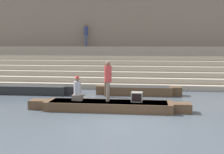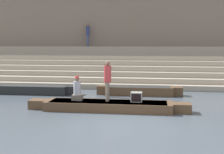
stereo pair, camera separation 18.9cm
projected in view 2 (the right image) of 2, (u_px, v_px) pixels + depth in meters
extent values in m
plane|color=#4C5660|center=(126.00, 123.00, 11.04)|extent=(120.00, 120.00, 0.00)
cube|color=tan|center=(141.00, 82.00, 21.18)|extent=(36.00, 5.29, 0.32)
cube|color=#B2A28D|center=(141.00, 77.00, 21.47)|extent=(36.00, 4.63, 0.32)
cube|color=tan|center=(141.00, 72.00, 21.76)|extent=(36.00, 3.97, 0.32)
cube|color=#B2A28D|center=(142.00, 67.00, 22.05)|extent=(36.00, 3.31, 0.32)
cube|color=tan|center=(142.00, 62.00, 22.34)|extent=(36.00, 2.65, 0.32)
cube|color=#B2A28D|center=(142.00, 58.00, 22.63)|extent=(36.00, 1.99, 0.32)
cube|color=tan|center=(142.00, 53.00, 22.92)|extent=(36.00, 1.32, 0.32)
cube|color=#B2A28D|center=(143.00, 49.00, 23.22)|extent=(36.00, 0.66, 0.32)
cube|color=#7F6B5B|center=(143.00, 25.00, 23.94)|extent=(34.20, 1.20, 8.34)
cube|color=#4C4037|center=(142.00, 76.00, 23.75)|extent=(34.20, 0.12, 0.60)
cube|color=brown|center=(108.00, 106.00, 13.03)|extent=(5.30, 1.22, 0.38)
cube|color=#993328|center=(108.00, 102.00, 13.01)|extent=(4.88, 1.12, 0.05)
cube|color=brown|center=(182.00, 108.00, 12.61)|extent=(0.74, 0.67, 0.38)
cube|color=brown|center=(39.00, 104.00, 13.45)|extent=(0.74, 0.67, 0.38)
cylinder|color=olive|center=(93.00, 100.00, 13.83)|extent=(2.93, 0.04, 0.04)
cylinder|color=#756656|center=(108.00, 91.00, 13.16)|extent=(0.13, 0.13, 0.81)
cylinder|color=#756656|center=(107.00, 92.00, 13.00)|extent=(0.13, 0.13, 0.81)
cylinder|color=#B23333|center=(108.00, 74.00, 13.00)|extent=(0.30, 0.30, 0.67)
sphere|color=brown|center=(108.00, 64.00, 12.95)|extent=(0.19, 0.19, 0.19)
cube|color=#756656|center=(77.00, 97.00, 13.28)|extent=(0.43, 0.34, 0.24)
cylinder|color=#B2B2BC|center=(77.00, 88.00, 13.24)|extent=(0.30, 0.30, 0.57)
sphere|color=brown|center=(77.00, 79.00, 13.20)|extent=(0.19, 0.19, 0.19)
sphere|color=red|center=(77.00, 78.00, 13.19)|extent=(0.16, 0.16, 0.16)
cube|color=#9E998E|center=(136.00, 97.00, 12.94)|extent=(0.47, 0.40, 0.40)
cube|color=black|center=(136.00, 98.00, 12.74)|extent=(0.39, 0.02, 0.32)
cube|color=black|center=(32.00, 89.00, 17.37)|extent=(4.13, 1.12, 0.47)
cube|color=#2D2D2D|center=(32.00, 86.00, 17.34)|extent=(3.80, 1.02, 0.05)
cube|color=black|center=(73.00, 90.00, 17.04)|extent=(0.58, 0.62, 0.47)
cube|color=brown|center=(139.00, 91.00, 16.96)|extent=(3.61, 1.12, 0.47)
cube|color=#2D2D2D|center=(139.00, 87.00, 16.94)|extent=(3.32, 1.02, 0.05)
cube|color=brown|center=(178.00, 91.00, 16.68)|extent=(0.51, 0.62, 0.47)
cube|color=brown|center=(102.00, 90.00, 17.25)|extent=(0.51, 0.62, 0.47)
cylinder|color=#473828|center=(107.00, 86.00, 16.31)|extent=(0.16, 0.16, 1.19)
cylinder|color=#3D4C75|center=(88.00, 41.00, 23.81)|extent=(0.12, 0.12, 0.83)
cylinder|color=#3D4C75|center=(88.00, 41.00, 23.66)|extent=(0.12, 0.12, 0.83)
cylinder|color=navy|center=(88.00, 31.00, 23.65)|extent=(0.28, 0.28, 0.69)
sphere|color=brown|center=(88.00, 25.00, 23.60)|extent=(0.20, 0.20, 0.20)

